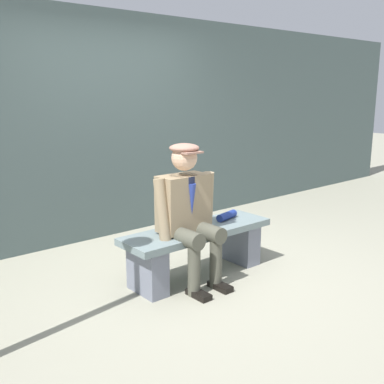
# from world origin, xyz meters

# --- Properties ---
(ground_plane) EXTENTS (30.00, 30.00, 0.00)m
(ground_plane) POSITION_xyz_m (0.00, 0.00, 0.00)
(ground_plane) COLOR gray
(bench) EXTENTS (1.50, 0.46, 0.47)m
(bench) POSITION_xyz_m (0.00, 0.00, 0.30)
(bench) COLOR slate
(bench) RESTS_ON ground
(seated_man) EXTENTS (0.62, 0.60, 1.26)m
(seated_man) POSITION_xyz_m (0.17, 0.07, 0.70)
(seated_man) COLOR #957F60
(seated_man) RESTS_ON ground
(rolled_magazine) EXTENTS (0.27, 0.13, 0.07)m
(rolled_magazine) POSITION_xyz_m (-0.40, -0.03, 0.51)
(rolled_magazine) COLOR navy
(rolled_magazine) RESTS_ON bench
(stadium_wall) EXTENTS (12.00, 0.24, 2.59)m
(stadium_wall) POSITION_xyz_m (0.00, -1.73, 1.30)
(stadium_wall) COLOR #485957
(stadium_wall) RESTS_ON ground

